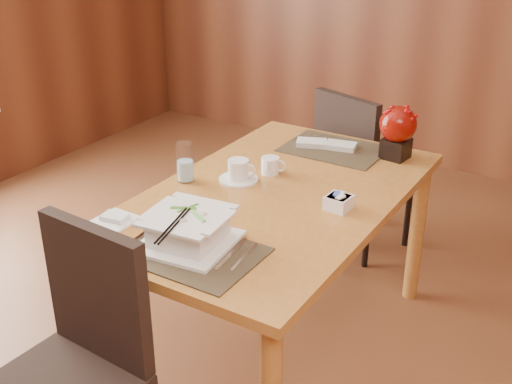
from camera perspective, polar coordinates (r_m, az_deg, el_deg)
The scene contains 13 objects.
dining_table at distance 2.59m, azimuth 1.64°, elevation -2.00°, with size 0.90×1.50×0.75m.
placemat_near at distance 2.14m, azimuth -5.77°, elevation -5.37°, with size 0.45×0.33×0.01m, color black.
placemat_far at distance 2.99m, azimuth 6.96°, elevation 3.83°, with size 0.45×0.33×0.01m, color black.
soup_setting at distance 2.16m, azimuth -6.05°, elevation -3.38°, with size 0.32×0.32×0.12m.
coffee_cup at distance 2.63m, azimuth -1.57°, elevation 1.80°, with size 0.16×0.16×0.09m.
water_glass at distance 2.63m, azimuth -6.33°, elevation 2.65°, with size 0.07×0.07×0.17m, color silver.
creamer_jug at distance 2.70m, azimuth 1.27°, elevation 2.37°, with size 0.10×0.10×0.07m, color white, non-canonical shape.
sugar_caddy at distance 2.42m, azimuth 7.35°, elevation -0.92°, with size 0.09×0.09×0.05m, color white.
berry_decor at distance 2.90m, azimuth 12.48°, elevation 5.49°, with size 0.16×0.16×0.24m.
napkins_far at distance 3.00m, azimuth 6.43°, elevation 4.21°, with size 0.27×0.10×0.02m, color silver, non-canonical shape.
bread_plate at distance 2.38m, azimuth -12.40°, elevation -2.48°, with size 0.14×0.14×0.01m, color white.
near_chair at distance 2.13m, azimuth -15.79°, elevation -13.83°, with size 0.46×0.46×0.93m.
far_chair at distance 3.46m, azimuth 9.00°, elevation 2.44°, with size 0.53×0.53×0.91m.
Camera 1 is at (1.14, -1.40, 1.84)m, focal length 45.00 mm.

